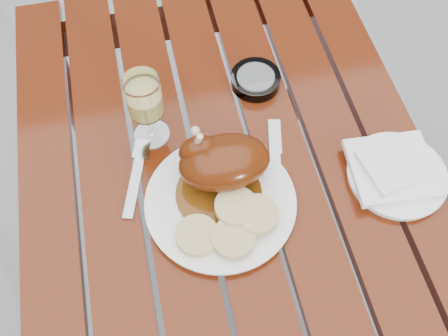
{
  "coord_description": "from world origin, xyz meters",
  "views": [
    {
      "loc": [
        -0.11,
        -0.43,
        1.59
      ],
      "look_at": [
        -0.01,
        0.03,
        0.78
      ],
      "focal_mm": 40.0,
      "sensor_mm": 36.0,
      "label": 1
    }
  ],
  "objects_px": {
    "dinner_plate": "(221,203)",
    "wine_glass": "(147,110)",
    "table": "(230,258)",
    "side_plate": "(397,175)",
    "ashtray": "(256,80)"
  },
  "relations": [
    {
      "from": "side_plate",
      "to": "ashtray",
      "type": "xyz_separation_m",
      "value": [
        -0.21,
        0.28,
        0.01
      ]
    },
    {
      "from": "table",
      "to": "ashtray",
      "type": "bearing_deg",
      "value": 66.22
    },
    {
      "from": "ashtray",
      "to": "wine_glass",
      "type": "bearing_deg",
      "value": -160.6
    },
    {
      "from": "wine_glass",
      "to": "side_plate",
      "type": "relative_size",
      "value": 0.87
    },
    {
      "from": "ashtray",
      "to": "table",
      "type": "bearing_deg",
      "value": -113.78
    },
    {
      "from": "wine_glass",
      "to": "dinner_plate",
      "type": "bearing_deg",
      "value": -61.22
    },
    {
      "from": "side_plate",
      "to": "ashtray",
      "type": "bearing_deg",
      "value": 126.05
    },
    {
      "from": "dinner_plate",
      "to": "wine_glass",
      "type": "bearing_deg",
      "value": 118.78
    },
    {
      "from": "side_plate",
      "to": "ashtray",
      "type": "height_order",
      "value": "ashtray"
    },
    {
      "from": "side_plate",
      "to": "wine_glass",
      "type": "bearing_deg",
      "value": 155.72
    },
    {
      "from": "wine_glass",
      "to": "table",
      "type": "bearing_deg",
      "value": -50.18
    },
    {
      "from": "dinner_plate",
      "to": "side_plate",
      "type": "bearing_deg",
      "value": -2.58
    },
    {
      "from": "table",
      "to": "wine_glass",
      "type": "distance_m",
      "value": 0.5
    },
    {
      "from": "table",
      "to": "ashtray",
      "type": "xyz_separation_m",
      "value": [
        0.11,
        0.24,
        0.39
      ]
    },
    {
      "from": "table",
      "to": "dinner_plate",
      "type": "bearing_deg",
      "value": -137.12
    }
  ]
}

